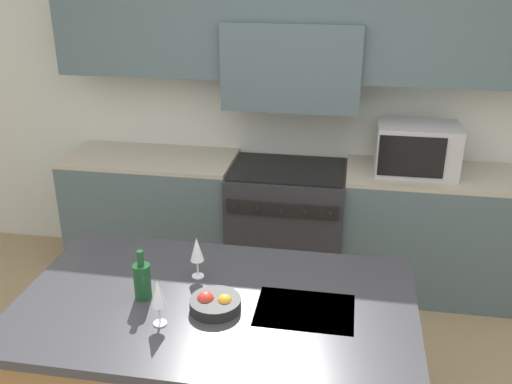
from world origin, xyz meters
TOP-DOWN VIEW (x-y plane):
  - back_cabinetry at (0.00, 2.17)m, footprint 10.00×0.46m
  - back_counter at (0.00, 1.92)m, footprint 3.42×0.62m
  - range_stove at (-0.00, 1.90)m, footprint 0.85×0.70m
  - microwave at (0.89, 1.92)m, footprint 0.56×0.37m
  - kitchen_island at (-0.13, 0.16)m, footprint 1.83×1.09m
  - wine_bottle at (-0.47, 0.14)m, footprint 0.08×0.08m
  - wine_glass_near at (-0.33, -0.05)m, footprint 0.07×0.07m
  - wine_glass_far at (-0.27, 0.36)m, footprint 0.07×0.07m
  - fruit_bowl at (-0.12, 0.10)m, footprint 0.23×0.23m

SIDE VIEW (x-z plane):
  - kitchen_island at x=-0.13m, z-range 0.00..0.90m
  - range_stove at x=0.00m, z-range 0.00..0.92m
  - back_counter at x=0.00m, z-range 0.00..0.94m
  - fruit_bowl at x=-0.12m, z-range 0.89..0.97m
  - wine_bottle at x=-0.47m, z-range 0.87..1.11m
  - wine_glass_near at x=-0.33m, z-range 0.94..1.15m
  - wine_glass_far at x=-0.27m, z-range 0.94..1.15m
  - microwave at x=0.89m, z-range 0.94..1.29m
  - back_cabinetry at x=0.00m, z-range 0.24..2.94m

